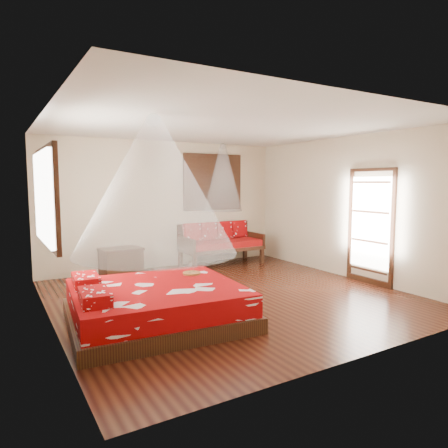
{
  "coord_description": "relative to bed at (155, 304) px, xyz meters",
  "views": [
    {
      "loc": [
        -3.39,
        -5.58,
        1.9
      ],
      "look_at": [
        0.23,
        0.57,
        1.15
      ],
      "focal_mm": 32.0,
      "sensor_mm": 36.0,
      "label": 1
    }
  ],
  "objects": [
    {
      "name": "window_left",
      "position": [
        -1.19,
        0.77,
        1.45
      ],
      "size": [
        0.1,
        1.74,
        1.34
      ],
      "color": "black",
      "rests_on": "wall_left"
    },
    {
      "name": "shutter_panel",
      "position": [
        2.72,
        3.29,
        1.65
      ],
      "size": [
        1.52,
        0.06,
        1.32
      ],
      "color": "black",
      "rests_on": "wall_back"
    },
    {
      "name": "mosquito_net_daybed",
      "position": [
        2.72,
        2.82,
        1.75
      ],
      "size": [
        0.87,
        0.87,
        1.5
      ],
      "primitive_type": "cone",
      "color": "silver",
      "rests_on": "ceiling"
    },
    {
      "name": "storage_chest",
      "position": [
        0.4,
        3.02,
        0.03
      ],
      "size": [
        0.86,
        0.66,
        0.56
      ],
      "rotation": [
        0.0,
        0.0,
        0.08
      ],
      "color": "black",
      "rests_on": "floor"
    },
    {
      "name": "daybed",
      "position": [
        2.72,
        2.96,
        0.27
      ],
      "size": [
        1.89,
        0.84,
        0.97
      ],
      "color": "black",
      "rests_on": "floor"
    },
    {
      "name": "glazed_door",
      "position": [
        4.24,
        -0.03,
        0.82
      ],
      "size": [
        0.08,
        1.02,
        2.16
      ],
      "color": "black",
      "rests_on": "floor"
    },
    {
      "name": "bed",
      "position": [
        0.0,
        0.0,
        0.0
      ],
      "size": [
        2.43,
        2.24,
        0.65
      ],
      "rotation": [
        0.0,
        0.0,
        -0.09
      ],
      "color": "black",
      "rests_on": "floor"
    },
    {
      "name": "room",
      "position": [
        1.52,
        0.57,
        1.15
      ],
      "size": [
        5.54,
        5.54,
        2.84
      ],
      "color": "black",
      "rests_on": "ground"
    },
    {
      "name": "wine_tray",
      "position": [
        0.74,
        0.39,
        0.31
      ],
      "size": [
        0.27,
        0.27,
        0.22
      ],
      "rotation": [
        0.0,
        0.0,
        0.38
      ],
      "color": "brown",
      "rests_on": "bed"
    },
    {
      "name": "mosquito_net_main",
      "position": [
        0.02,
        -0.0,
        1.6
      ],
      "size": [
        2.17,
        2.17,
        1.8
      ],
      "primitive_type": "cone",
      "color": "silver",
      "rests_on": "ceiling"
    }
  ]
}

